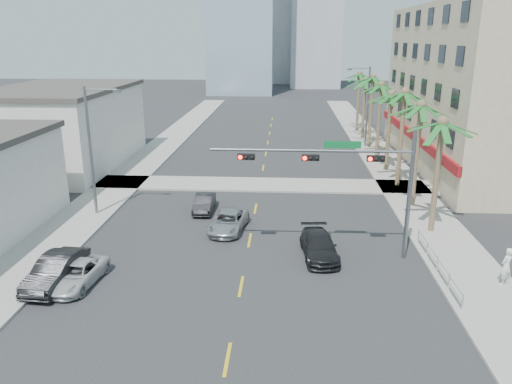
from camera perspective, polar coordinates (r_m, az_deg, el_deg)
ground at (r=22.34m, az=-2.67°, el=-15.55°), size 260.00×260.00×0.00m
sidewalk_right at (r=41.66m, az=17.01°, el=-0.25°), size 4.00×120.00×0.15m
sidewalk_left at (r=42.87m, az=-15.94°, el=0.34°), size 4.00×120.00×0.15m
sidewalk_cross at (r=42.44m, az=0.44°, el=0.85°), size 80.00×4.00×0.15m
building_right at (r=52.74m, az=26.05°, el=10.59°), size 15.25×28.00×15.00m
building_left_far at (r=52.12m, az=-21.27°, el=6.76°), size 11.00×18.00×7.20m
tower_far_center at (r=144.01m, az=1.52°, el=20.87°), size 16.00×16.00×42.00m
traffic_signal_mast at (r=27.76m, az=10.91°, el=2.28°), size 11.12×0.54×7.20m
palm_tree_0 at (r=32.46m, az=20.55°, el=7.32°), size 4.80×4.80×7.80m
palm_tree_1 at (r=37.37m, az=18.36°, el=9.26°), size 4.80×4.80×8.16m
palm_tree_2 at (r=42.34m, az=16.67°, el=10.74°), size 4.80×4.80×8.52m
palm_tree_3 at (r=47.47m, az=15.22°, el=10.65°), size 4.80×4.80×7.80m
palm_tree_4 at (r=52.52m, az=14.14°, el=11.71°), size 4.80×4.80×8.16m
palm_tree_5 at (r=57.59m, az=13.24°, el=12.57°), size 4.80×4.80×8.52m
palm_tree_6 at (r=62.76m, az=12.42°, el=12.34°), size 4.80×4.80×7.80m
palm_tree_7 at (r=67.87m, az=11.78°, el=13.03°), size 4.80×4.80×8.16m
streetlight_left at (r=35.89m, az=-18.15°, el=5.12°), size 2.55×0.25×9.00m
streetlight_right at (r=57.76m, az=12.46°, el=9.92°), size 2.55×0.25×9.00m
guardrail at (r=28.37m, az=20.05°, el=-7.59°), size 0.08×8.08×1.00m
car_parked_mid at (r=27.58m, az=-21.86°, el=-8.33°), size 1.95×4.72×1.52m
car_parked_far at (r=27.23m, az=-19.82°, el=-8.84°), size 2.39×4.40×1.17m
car_lane_left at (r=36.27m, az=-5.94°, el=-1.26°), size 1.36×3.72×1.22m
car_lane_center at (r=32.55m, az=-3.17°, el=-3.39°), size 2.59×4.64×1.23m
car_lane_right at (r=28.92m, az=7.21°, el=-6.15°), size 2.29×4.73×1.33m
pedestrian at (r=28.13m, az=26.69°, el=-7.61°), size 0.87×0.81×1.99m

